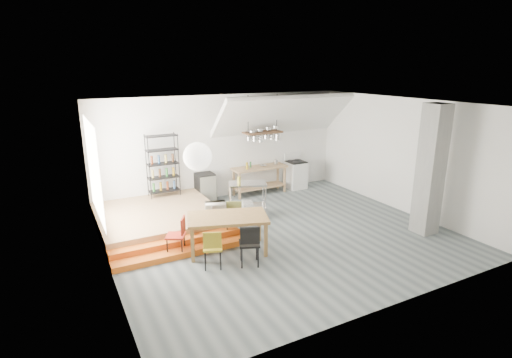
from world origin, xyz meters
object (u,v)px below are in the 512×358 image
stove (296,174)px  dining_table (228,220)px  mini_fridge (205,188)px  rolling_cart (247,195)px

stove → dining_table: (-4.00, -3.36, 0.26)m
stove → dining_table: bearing=-140.0°
dining_table → mini_fridge: size_ratio=2.19×
rolling_cart → mini_fridge: rolling_cart is taller
dining_table → mini_fridge: mini_fridge is taller
stove → mini_fridge: bearing=179.2°
rolling_cart → dining_table: bearing=-108.7°
stove → dining_table: size_ratio=0.60×
stove → mini_fridge: size_ratio=1.30×
mini_fridge → dining_table: bearing=-102.5°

